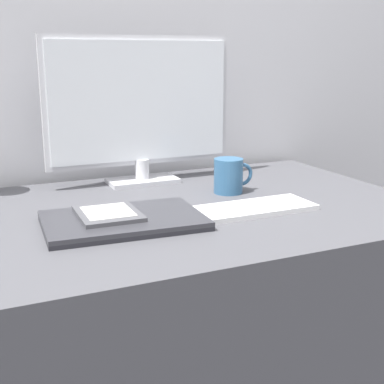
# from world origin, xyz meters

# --- Properties ---
(wall_back) EXTENTS (3.60, 0.05, 2.40)m
(wall_back) POSITION_xyz_m (0.00, 0.58, 1.20)
(wall_back) COLOR silver
(wall_back) RESTS_ON ground_plane
(desk) EXTENTS (1.22, 0.78, 0.71)m
(desk) POSITION_xyz_m (0.00, 0.13, 0.35)
(desk) COLOR #4C4C51
(desk) RESTS_ON ground_plane
(monitor) EXTENTS (0.55, 0.11, 0.41)m
(monitor) POSITION_xyz_m (0.02, 0.42, 0.92)
(monitor) COLOR silver
(monitor) RESTS_ON desk
(keyboard) EXTENTS (0.29, 0.12, 0.01)m
(keyboard) POSITION_xyz_m (0.16, 0.03, 0.71)
(keyboard) COLOR silver
(keyboard) RESTS_ON desk
(laptop) EXTENTS (0.36, 0.25, 0.02)m
(laptop) POSITION_xyz_m (-0.16, 0.05, 0.71)
(laptop) COLOR #232328
(laptop) RESTS_ON desk
(ereader) EXTENTS (0.14, 0.16, 0.01)m
(ereader) POSITION_xyz_m (-0.18, 0.07, 0.73)
(ereader) COLOR #4C4C51
(ereader) RESTS_ON laptop
(coffee_mug) EXTENTS (0.11, 0.08, 0.09)m
(coffee_mug) POSITION_xyz_m (0.19, 0.20, 0.75)
(coffee_mug) COLOR #336089
(coffee_mug) RESTS_ON desk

